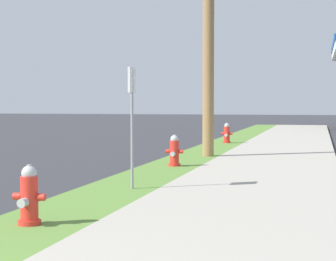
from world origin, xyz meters
TOP-DOWN VIEW (x-y plane):
  - fire_hydrant_nearest at (0.67, 4.23)m, footprint 0.42×0.37m
  - fire_hydrant_second at (0.81, 11.67)m, footprint 0.42×0.38m
  - fire_hydrant_third at (0.80, 20.42)m, footprint 0.42×0.37m
  - utility_pole_midground at (1.11, 14.59)m, footprint 0.72×1.31m
  - street_sign_post at (0.96, 7.68)m, footprint 0.05×0.36m

SIDE VIEW (x-z plane):
  - fire_hydrant_nearest at x=0.67m, z-range 0.07..0.82m
  - fire_hydrant_second at x=0.81m, z-range 0.07..0.82m
  - fire_hydrant_third at x=0.80m, z-range 0.07..0.82m
  - street_sign_post at x=0.96m, z-range 0.57..2.69m
  - utility_pole_midground at x=1.11m, z-range 0.20..8.25m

